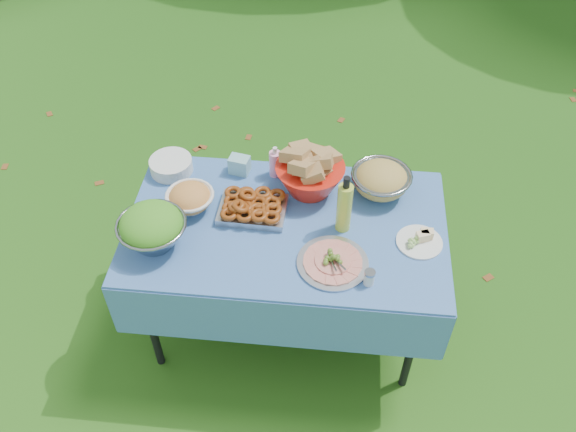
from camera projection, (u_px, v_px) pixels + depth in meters
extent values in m
plane|color=#0B390A|center=(286.00, 320.00, 3.33)|extent=(80.00, 80.00, 0.00)
cube|color=#74B7DF|center=(286.00, 276.00, 3.06)|extent=(1.46, 0.86, 0.76)
cylinder|color=silver|center=(171.00, 165.00, 3.02)|extent=(0.24, 0.24, 0.07)
cube|color=#82BFC5|center=(239.00, 165.00, 3.01)|extent=(0.11, 0.09, 0.09)
cylinder|color=#FE9AC6|center=(275.00, 161.00, 2.97)|extent=(0.07, 0.07, 0.17)
cube|color=#A8A9AD|center=(253.00, 207.00, 2.82)|extent=(0.32, 0.23, 0.07)
cylinder|color=#B3B4BB|center=(333.00, 258.00, 2.60)|extent=(0.34, 0.34, 0.07)
cylinder|color=#B5C838|center=(345.00, 204.00, 2.67)|extent=(0.07, 0.07, 0.31)
cylinder|color=silver|center=(420.00, 239.00, 2.69)|extent=(0.27, 0.27, 0.06)
cylinder|color=silver|center=(369.00, 278.00, 2.53)|extent=(0.06, 0.06, 0.08)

